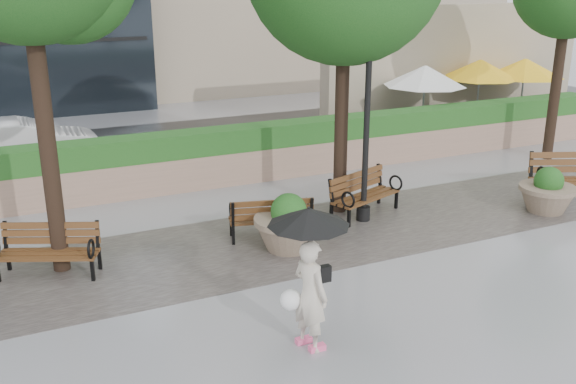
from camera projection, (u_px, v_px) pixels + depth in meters
name	position (u px, v px, depth m)	size (l,w,h in m)	color
ground	(373.00, 309.00, 9.70)	(100.00, 100.00, 0.00)	gray
cobble_strip	(289.00, 239.00, 12.28)	(28.00, 3.20, 0.01)	#383330
hedge_wall	(218.00, 157.00, 15.51)	(24.00, 0.80, 1.35)	#A17E68
cafe_wall	(456.00, 66.00, 21.50)	(10.00, 0.60, 4.00)	tan
cafe_hedge	(485.00, 125.00, 19.89)	(8.00, 0.50, 0.90)	#1D531B
asphalt_street	(175.00, 147.00, 19.15)	(40.00, 7.00, 0.00)	black
bench_1	(49.00, 261.00, 10.71)	(1.74, 1.25, 0.87)	brown
bench_2	(271.00, 226.00, 12.29)	(1.67, 1.00, 0.84)	brown
bench_3	(365.00, 203.00, 13.50)	(1.79, 1.19, 0.90)	brown
bench_4	(576.00, 188.00, 14.30)	(2.15, 1.50, 1.08)	brown
planter_left	(289.00, 228.00, 11.72)	(1.28, 1.28, 1.08)	#7F6B56
planter_right	(547.00, 194.00, 13.66)	(1.18, 1.18, 0.99)	#7F6B56
lamppost	(366.00, 130.00, 12.68)	(0.28, 0.28, 4.30)	black
patio_umb_white	(425.00, 76.00, 19.23)	(2.50, 2.50, 2.30)	black
patio_umb_yellow_a	(480.00, 70.00, 20.67)	(2.50, 2.50, 2.30)	black
patio_umb_yellow_b	(525.00, 68.00, 20.94)	(2.50, 2.50, 2.30)	black
car_right	(25.00, 143.00, 16.92)	(1.35, 3.87, 1.27)	silver
pedestrian	(309.00, 265.00, 8.34)	(1.08, 1.08, 1.97)	beige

